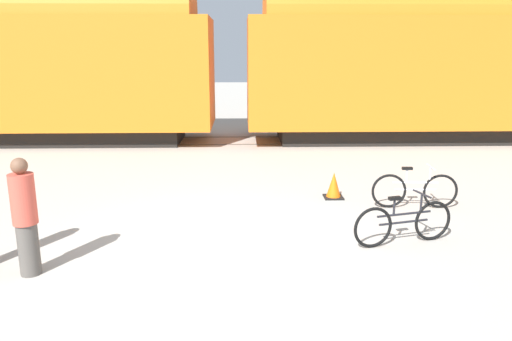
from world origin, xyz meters
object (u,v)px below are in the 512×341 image
bicycle_black (404,223)px  bicycle_silver (415,190)px  freight_train (230,54)px  person_in_red (25,217)px  traffic_cone (334,186)px

bicycle_black → bicycle_silver: size_ratio=1.01×
freight_train → bicycle_black: size_ratio=33.82×
freight_train → person_in_red: freight_train is taller
bicycle_black → traffic_cone: bicycle_black is taller
freight_train → person_in_red: size_ratio=34.87×
bicycle_silver → traffic_cone: (-1.47, 0.72, -0.11)m
person_in_red → bicycle_silver: bearing=-100.9°
bicycle_black → bicycle_silver: bearing=66.3°
freight_train → bicycle_black: bearing=-72.5°
bicycle_silver → person_in_red: 6.96m
bicycle_silver → traffic_cone: size_ratio=3.08×
bicycle_silver → person_in_red: bearing=-156.2°
person_in_red → traffic_cone: 6.06m
person_in_red → bicycle_black: bearing=-115.0°
freight_train → traffic_cone: bearing=-71.2°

